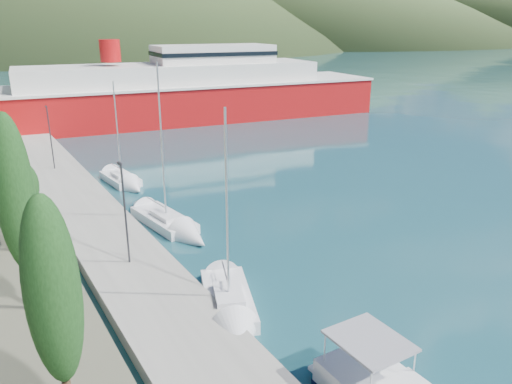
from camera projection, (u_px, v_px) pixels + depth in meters
ground at (30, 86)px, 120.50m from camera, size 1400.00×1400.00×0.00m
quay at (82, 206)px, 39.73m from camera, size 5.00×88.00×0.80m
lamp_posts at (122, 207)px, 29.01m from camera, size 0.15×45.85×6.06m
sailboat_near at (233, 321)px, 24.56m from camera, size 5.06×8.36×11.54m
sailboat_mid at (178, 229)px, 35.54m from camera, size 3.43×9.06×12.72m
sailboat_far at (128, 184)px, 45.67m from camera, size 2.86×7.17×10.28m
ferry at (175, 95)px, 76.20m from camera, size 65.43×20.99×12.77m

